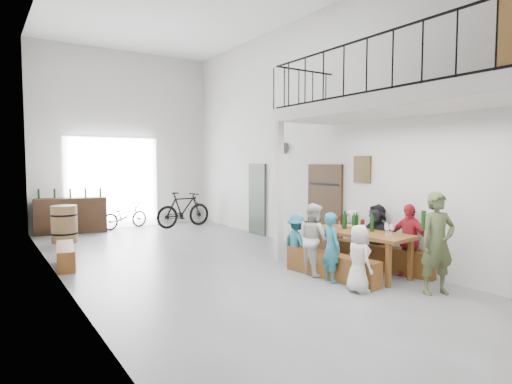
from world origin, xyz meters
TOP-DOWN VIEW (x-y plane):
  - floor at (0.00, 0.00)m, footprint 12.00×12.00m
  - room_walls at (0.00, 0.00)m, footprint 12.00×12.00m
  - gateway_portal at (-0.40, 5.94)m, footprint 2.80×0.08m
  - right_wall_decor at (2.70, -1.87)m, footprint 0.07×8.28m
  - balcony at (1.98, -3.13)m, footprint 1.52×5.62m
  - tasting_table at (1.88, -2.11)m, footprint 1.04×2.05m
  - bench_inner at (1.27, -2.06)m, footprint 0.52×1.94m
  - bench_wall at (2.46, -2.16)m, footprint 0.70×2.04m
  - tableware at (1.98, -2.11)m, footprint 0.29×1.35m
  - side_bench at (-2.50, 1.47)m, footprint 0.51×1.47m
  - oak_barrel at (-2.09, 4.17)m, footprint 0.64×0.64m
  - serving_counter at (-1.68, 5.65)m, footprint 1.99×0.80m
  - counter_bottles at (-1.68, 5.64)m, footprint 1.66×0.36m
  - guest_left_a at (1.08, -2.88)m, footprint 0.44×0.58m
  - guest_left_b at (1.11, -2.22)m, footprint 0.38×0.49m
  - guest_left_c at (1.19, -1.69)m, footprint 0.58×0.70m
  - guest_left_d at (1.17, -1.21)m, footprint 0.40×0.68m
  - guest_right_a at (2.53, -2.70)m, footprint 0.35×0.78m
  - guest_right_b at (2.53, -1.97)m, footprint 0.44×1.17m
  - guest_right_c at (2.52, -1.34)m, footprint 0.53×0.62m
  - host_standing at (2.02, -3.61)m, footprint 0.67×0.55m
  - potted_plant at (2.45, 0.54)m, footprint 0.42×0.38m
  - bicycle_near at (-0.14, 5.60)m, footprint 1.61×0.93m
  - bicycle_far at (1.49, 4.89)m, footprint 1.91×0.73m

SIDE VIEW (x-z plane):
  - floor at x=0.00m, z-range 0.00..0.00m
  - potted_plant at x=2.45m, z-range 0.00..0.39m
  - side_bench at x=-2.50m, z-range 0.00..0.40m
  - bench_inner at x=1.27m, z-range 0.00..0.44m
  - bench_wall at x=2.46m, z-range 0.00..0.47m
  - bicycle_near at x=-0.14m, z-range 0.00..0.80m
  - oak_barrel at x=-2.09m, z-range 0.00..0.95m
  - serving_counter at x=-1.68m, z-range 0.00..1.02m
  - guest_left_d at x=1.17m, z-range 0.00..1.04m
  - guest_left_a at x=1.08m, z-range 0.00..1.07m
  - guest_right_c at x=2.52m, z-range 0.00..1.08m
  - bicycle_far at x=1.49m, z-range 0.00..1.12m
  - guest_left_b at x=1.11m, z-range 0.00..1.20m
  - guest_right_b at x=2.53m, z-range 0.00..1.24m
  - guest_left_c at x=1.19m, z-range 0.00..1.31m
  - guest_right_a at x=2.53m, z-range 0.00..1.31m
  - tasting_table at x=1.88m, z-range 0.31..1.10m
  - host_standing at x=2.02m, z-range 0.00..1.59m
  - tableware at x=1.98m, z-range 0.75..1.10m
  - counter_bottles at x=-1.68m, z-range 1.02..1.30m
  - gateway_portal at x=-0.40m, z-range 0.00..2.80m
  - right_wall_decor at x=2.70m, z-range -0.80..4.28m
  - balcony at x=1.98m, z-range 0.97..4.96m
  - room_walls at x=0.00m, z-range -2.45..9.55m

